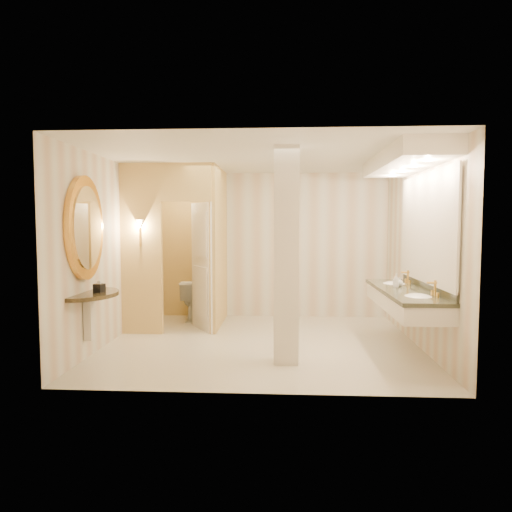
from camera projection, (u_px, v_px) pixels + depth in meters
The scene contains 16 objects.
floor at pixel (262, 343), 6.70m from camera, with size 4.50×4.50×0.00m, color beige.
ceiling at pixel (262, 157), 6.51m from camera, with size 4.50×4.50×0.00m, color silver.
wall_back at pixel (266, 245), 8.60m from camera, with size 4.50×0.02×2.70m, color beige.
wall_front at pixel (253, 263), 4.61m from camera, with size 4.50×0.02×2.70m, color beige.
wall_left at pixel (110, 251), 6.73m from camera, with size 0.02×4.00×2.70m, color beige.
wall_right at pixel (420, 252), 6.48m from camera, with size 0.02×4.00×2.70m, color beige.
toilet_closet at pixel (197, 246), 7.63m from camera, with size 1.50×1.55×2.70m.
wall_sconce at pixel (140, 225), 7.12m from camera, with size 0.14×0.14×0.42m.
vanity at pixel (408, 233), 6.08m from camera, with size 0.75×2.41×2.09m.
console_shelf at pixel (85, 256), 5.81m from camera, with size 1.02×1.02×1.96m.
pillar at pixel (286, 256), 5.69m from camera, with size 0.31×0.31×2.70m, color silver.
tissue_box at pixel (99, 288), 5.81m from camera, with size 0.11×0.11×0.11m, color black.
toilet at pixel (192, 300), 8.34m from camera, with size 0.41×0.72×0.74m, color white.
soap_bottle_a at pixel (395, 281), 6.53m from camera, with size 0.05×0.05×0.12m, color beige.
soap_bottle_b at pixel (399, 282), 6.42m from camera, with size 0.10×0.10×0.13m, color silver.
soap_bottle_c at pixel (396, 281), 6.24m from camera, with size 0.07×0.07×0.19m, color #C6B28C.
Camera 1 is at (0.29, -6.59, 1.75)m, focal length 32.00 mm.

